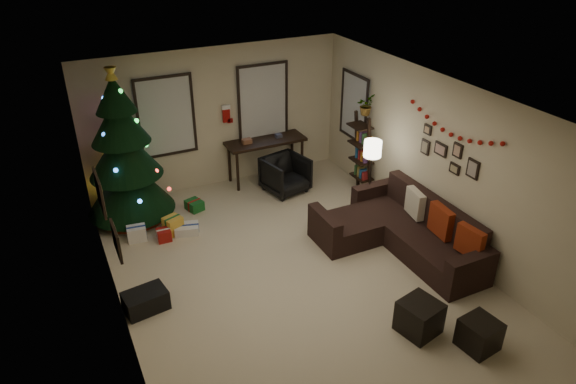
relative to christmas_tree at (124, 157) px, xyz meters
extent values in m
plane|color=#C1B292|center=(1.85, -2.91, -1.15)|extent=(7.00, 7.00, 0.00)
plane|color=white|center=(1.85, -2.91, 1.55)|extent=(7.00, 7.00, 0.00)
plane|color=beige|center=(1.85, 0.59, 0.20)|extent=(5.00, 0.00, 5.00)
plane|color=beige|center=(1.85, -6.41, 0.20)|extent=(5.00, 0.00, 5.00)
plane|color=beige|center=(-0.65, -2.91, 0.20)|extent=(0.00, 7.00, 7.00)
plane|color=beige|center=(4.35, -2.91, 0.20)|extent=(0.00, 7.00, 7.00)
cube|color=#728CB2|center=(0.90, 0.56, 0.40)|extent=(0.94, 0.02, 1.35)
cube|color=beige|center=(0.90, 0.56, 0.40)|extent=(0.94, 0.03, 1.35)
cube|color=#728CB2|center=(2.80, 0.56, 0.40)|extent=(0.94, 0.02, 1.35)
cube|color=beige|center=(2.80, 0.56, 0.40)|extent=(0.94, 0.03, 1.35)
cube|color=#728CB2|center=(4.32, -0.36, 0.35)|extent=(0.05, 0.27, 1.17)
cube|color=beige|center=(4.32, -0.36, 0.35)|extent=(0.05, 0.45, 1.17)
cylinder|color=black|center=(0.00, 0.00, -0.99)|extent=(0.11, 0.11, 0.33)
cone|color=black|center=(0.00, 0.00, -0.49)|extent=(1.50, 1.50, 1.05)
cone|color=black|center=(0.00, 0.00, 0.11)|extent=(1.23, 1.23, 0.88)
cone|color=black|center=(0.00, 0.00, 0.66)|extent=(0.97, 0.97, 0.77)
cone|color=black|center=(0.00, 0.00, 1.10)|extent=(0.66, 0.66, 0.61)
cylinder|color=maroon|center=(0.00, 0.00, -1.13)|extent=(1.21, 1.21, 0.04)
cube|color=silver|center=(-0.10, -0.81, -1.03)|extent=(0.30, 0.22, 0.25)
cube|color=#14591E|center=(1.05, -0.26, -1.06)|extent=(0.25, 0.30, 0.18)
cube|color=navy|center=(-0.20, -0.36, -1.01)|extent=(0.26, 0.26, 0.28)
cube|color=maroon|center=(0.30, -1.01, -1.05)|extent=(0.22, 0.22, 0.20)
cube|color=gold|center=(0.50, -0.86, -1.00)|extent=(0.28, 0.25, 0.30)
cube|color=silver|center=(0.70, -0.96, -1.08)|extent=(0.40, 0.30, 0.15)
cube|color=black|center=(3.88, -3.02, -0.96)|extent=(0.83, 2.21, 0.39)
cube|color=black|center=(4.19, -3.02, -0.54)|extent=(0.20, 2.21, 0.46)
cube|color=black|center=(3.88, -4.22, -0.85)|extent=(0.83, 0.20, 0.61)
cube|color=black|center=(3.88, -1.81, -0.85)|extent=(0.83, 0.20, 0.61)
cube|color=black|center=(3.08, -2.33, -0.96)|extent=(0.78, 0.83, 0.39)
cube|color=black|center=(2.60, -2.33, -0.85)|extent=(0.18, 0.83, 0.61)
cube|color=maroon|center=(4.06, -3.95, -0.51)|extent=(0.17, 0.45, 0.44)
cube|color=maroon|center=(4.06, -3.33, -0.51)|extent=(0.17, 0.48, 0.47)
cube|color=beige|center=(4.06, -2.70, -0.52)|extent=(0.20, 0.45, 0.44)
cube|color=black|center=(2.74, -4.55, -0.93)|extent=(0.56, 0.56, 0.45)
cube|color=black|center=(3.23, -5.11, -0.95)|extent=(0.47, 0.47, 0.40)
cube|color=black|center=(2.73, 0.31, -0.33)|extent=(1.58, 0.56, 0.06)
cylinder|color=black|center=(2.04, 0.08, -0.76)|extent=(0.06, 0.06, 0.79)
cylinder|color=black|center=(2.04, 0.53, -0.76)|extent=(0.06, 0.06, 0.79)
cylinder|color=black|center=(3.43, 0.08, -0.76)|extent=(0.06, 0.06, 0.79)
cylinder|color=black|center=(3.43, 0.53, -0.76)|extent=(0.06, 0.06, 0.79)
imported|color=black|center=(2.86, -0.34, -0.80)|extent=(0.82, 0.78, 0.71)
cube|color=black|center=(4.17, -1.19, -0.36)|extent=(0.05, 0.05, 1.59)
cube|color=black|center=(4.17, -0.77, -0.36)|extent=(0.05, 0.05, 1.59)
cube|color=black|center=(4.14, -0.98, -0.85)|extent=(0.30, 0.44, 0.03)
cube|color=black|center=(4.14, -0.98, -0.49)|extent=(0.30, 0.44, 0.03)
cube|color=black|center=(4.14, -0.98, -0.14)|extent=(0.30, 0.44, 0.03)
cube|color=black|center=(4.14, -0.98, 0.21)|extent=(0.30, 0.44, 0.03)
imported|color=#4C4C4C|center=(4.15, -0.97, 0.65)|extent=(0.56, 0.55, 0.47)
cylinder|color=black|center=(3.80, -1.78, -1.14)|extent=(0.25, 0.25, 0.03)
cylinder|color=black|center=(3.80, -1.78, -0.53)|extent=(0.03, 0.03, 1.19)
cylinder|color=white|center=(3.80, -1.78, 0.13)|extent=(0.30, 0.30, 0.28)
cube|color=black|center=(-0.63, -2.08, 0.48)|extent=(0.04, 0.60, 0.50)
cube|color=tan|center=(-0.63, -2.08, 0.48)|extent=(0.01, 0.54, 0.45)
cube|color=black|center=(-0.63, -3.25, 0.45)|extent=(0.04, 0.45, 0.35)
cube|color=beige|center=(-0.63, -3.25, 0.45)|extent=(0.01, 0.41, 0.31)
cube|color=black|center=(4.33, -3.51, 0.40)|extent=(0.03, 0.22, 0.28)
cube|color=black|center=(4.33, -3.16, 0.55)|extent=(0.03, 0.18, 0.22)
cube|color=black|center=(4.33, -3.16, 0.25)|extent=(0.03, 0.20, 0.16)
cube|color=black|center=(4.33, -2.81, 0.43)|extent=(0.03, 0.26, 0.20)
cube|color=black|center=(4.33, -2.46, 0.33)|extent=(0.03, 0.18, 0.24)
cube|color=black|center=(4.33, -2.46, 0.63)|extent=(0.03, 0.16, 0.16)
cube|color=#990F0C|center=(1.70, 0.63, 0.26)|extent=(0.14, 0.04, 0.30)
cube|color=white|center=(1.70, 0.63, 0.41)|extent=(0.16, 0.05, 0.08)
cube|color=#990F0C|center=(1.77, 0.63, 0.13)|extent=(0.10, 0.04, 0.08)
cube|color=#990F0C|center=(2.03, 0.53, 0.26)|extent=(0.14, 0.04, 0.30)
cube|color=white|center=(2.03, 0.53, 0.41)|extent=(0.16, 0.05, 0.08)
cube|color=#990F0C|center=(2.10, 0.53, 0.13)|extent=(0.10, 0.04, 0.08)
cube|color=black|center=(-0.35, -2.59, -1.01)|extent=(0.62, 0.46, 0.29)
camera|label=1|loc=(-1.04, -8.46, 3.70)|focal=32.75mm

